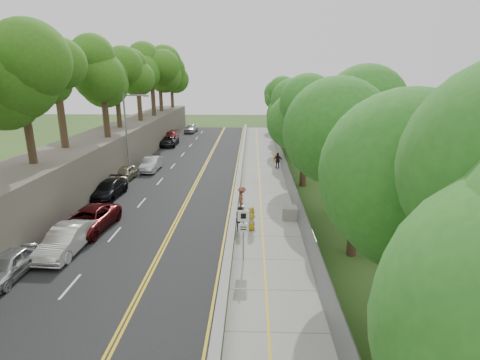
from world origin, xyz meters
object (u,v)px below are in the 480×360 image
at_px(car_0, 8,265).
at_px(concrete_block, 292,213).
at_px(car_2, 89,220).
at_px(person_far, 278,161).
at_px(streetlight, 128,129).
at_px(construction_barrel, 275,158).
at_px(car_1, 66,240).
at_px(painter_0, 251,219).
at_px(signpost, 243,227).

bearing_deg(car_0, concrete_block, 29.29).
height_order(car_2, person_far, person_far).
height_order(streetlight, construction_barrel, streetlight).
bearing_deg(concrete_block, car_1, -157.52).
bearing_deg(person_far, painter_0, 74.99).
bearing_deg(person_far, streetlight, 7.16).
bearing_deg(streetlight, car_1, -84.94).
height_order(signpost, person_far, signpost).
distance_m(signpost, painter_0, 4.19).
bearing_deg(signpost, streetlight, 124.08).
bearing_deg(car_0, construction_barrel, 60.28).
relative_size(streetlight, car_2, 1.52).
distance_m(car_0, person_far, 26.99).
relative_size(signpost, car_2, 0.59).
bearing_deg(car_1, streetlight, 97.11).
bearing_deg(signpost, person_far, 81.17).
xyz_separation_m(car_1, person_far, (13.20, 19.77, 0.11)).
bearing_deg(concrete_block, signpost, -118.38).
height_order(car_0, car_2, car_2).
height_order(signpost, car_1, signpost).
height_order(streetlight, concrete_block, streetlight).
xyz_separation_m(signpost, car_0, (-11.65, -2.29, -1.25)).
xyz_separation_m(construction_barrel, painter_0, (-2.69, -19.36, 0.28)).
bearing_deg(signpost, car_0, -168.90).
relative_size(car_2, person_far, 3.06).
bearing_deg(car_1, signpost, -0.88).
height_order(concrete_block, car_1, car_1).
bearing_deg(car_0, streetlight, 89.76).
bearing_deg(car_2, painter_0, 7.69).
xyz_separation_m(car_0, person_far, (14.80, 22.57, 0.20)).
bearing_deg(car_0, person_far, 56.91).
bearing_deg(person_far, car_2, 46.34).
height_order(construction_barrel, painter_0, painter_0).
height_order(car_1, person_far, person_far).
height_order(construction_barrel, concrete_block, construction_barrel).
distance_m(construction_barrel, painter_0, 19.55).
bearing_deg(streetlight, signpost, -55.92).
bearing_deg(car_2, concrete_block, 15.63).
relative_size(signpost, car_1, 0.67).
xyz_separation_m(streetlight, signpost, (11.51, -17.02, -2.68)).
distance_m(construction_barrel, concrete_block, 17.36).
xyz_separation_m(concrete_block, painter_0, (-2.85, -2.00, 0.33)).
height_order(car_0, painter_0, painter_0).
height_order(signpost, construction_barrel, signpost).
distance_m(concrete_block, car_1, 14.40).
height_order(construction_barrel, car_0, car_0).
bearing_deg(construction_barrel, concrete_block, -89.48).
distance_m(car_2, painter_0, 10.46).
relative_size(construction_barrel, concrete_block, 0.75).
distance_m(streetlight, construction_barrel, 16.45).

